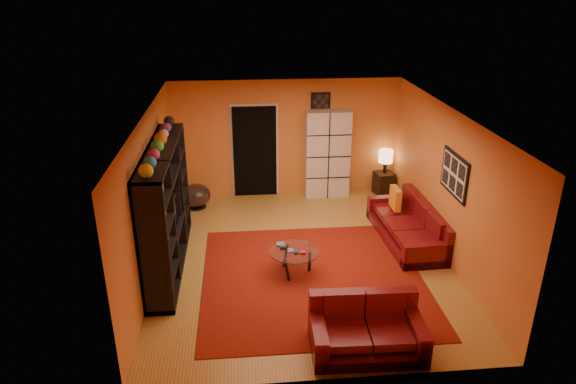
{
  "coord_description": "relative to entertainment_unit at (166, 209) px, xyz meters",
  "views": [
    {
      "loc": [
        -0.99,
        -7.88,
        4.59
      ],
      "look_at": [
        -0.23,
        0.1,
        1.23
      ],
      "focal_mm": 32.0,
      "sensor_mm": 36.0,
      "label": 1
    }
  ],
  "objects": [
    {
      "name": "wall_left",
      "position": [
        -0.23,
        0.0,
        0.25
      ],
      "size": [
        0.0,
        6.0,
        6.0
      ],
      "primitive_type": "plane",
      "rotation": [
        1.57,
        0.0,
        1.57
      ],
      "color": "orange",
      "rests_on": "floor"
    },
    {
      "name": "tv",
      "position": [
        0.05,
        0.03,
        -0.05
      ],
      "size": [
        0.99,
        0.13,
        0.57
      ],
      "primitive_type": "imported",
      "rotation": [
        0.0,
        0.0,
        1.57
      ],
      "color": "black",
      "rests_on": "entertainment_unit"
    },
    {
      "name": "wall_back",
      "position": [
        2.27,
        3.0,
        0.25
      ],
      "size": [
        6.0,
        0.0,
        6.0
      ],
      "primitive_type": "plane",
      "rotation": [
        1.57,
        0.0,
        0.0
      ],
      "color": "orange",
      "rests_on": "floor"
    },
    {
      "name": "throw_pillow",
      "position": [
        4.22,
        1.02,
        -0.42
      ],
      "size": [
        0.12,
        0.42,
        0.42
      ],
      "primitive_type": "cube",
      "color": "orange",
      "rests_on": "sofa"
    },
    {
      "name": "coffee_table",
      "position": [
        2.09,
        -0.5,
        -0.67
      ],
      "size": [
        0.84,
        0.84,
        0.42
      ],
      "rotation": [
        0.0,
        0.0,
        -0.04
      ],
      "color": "silver",
      "rests_on": "floor"
    },
    {
      "name": "loveseat",
      "position": [
        2.85,
        -2.42,
        -0.76
      ],
      "size": [
        1.5,
        0.93,
        0.85
      ],
      "rotation": [
        0.0,
        0.0,
        1.54
      ],
      "color": "#540B11",
      "rests_on": "rug"
    },
    {
      "name": "table_lamp",
      "position": [
        4.49,
        2.75,
        -0.17
      ],
      "size": [
        0.32,
        0.32,
        0.54
      ],
      "color": "black",
      "rests_on": "side_table"
    },
    {
      "name": "rug",
      "position": [
        2.38,
        -0.7,
        -1.04
      ],
      "size": [
        3.6,
        3.6,
        0.01
      ],
      "primitive_type": "cube",
      "color": "#63130B",
      "rests_on": "floor"
    },
    {
      "name": "side_table",
      "position": [
        4.49,
        2.75,
        -0.8
      ],
      "size": [
        0.47,
        0.47,
        0.5
      ],
      "primitive_type": "cube",
      "rotation": [
        0.0,
        0.0,
        0.2
      ],
      "color": "black",
      "rests_on": "floor"
    },
    {
      "name": "wall_front",
      "position": [
        2.27,
        -3.0,
        0.25
      ],
      "size": [
        6.0,
        0.0,
        6.0
      ],
      "primitive_type": "plane",
      "rotation": [
        -1.57,
        0.0,
        0.0
      ],
      "color": "orange",
      "rests_on": "floor"
    },
    {
      "name": "floor",
      "position": [
        2.27,
        0.0,
        -1.05
      ],
      "size": [
        6.0,
        6.0,
        0.0
      ],
      "primitive_type": "plane",
      "color": "olive",
      "rests_on": "ground"
    },
    {
      "name": "doorway",
      "position": [
        1.57,
        2.96,
        -0.03
      ],
      "size": [
        0.95,
        0.1,
        2.04
      ],
      "primitive_type": "cube",
      "color": "black",
      "rests_on": "floor"
    },
    {
      "name": "storage_cabinet",
      "position": [
        3.17,
        2.8,
        -0.07
      ],
      "size": [
        0.98,
        0.44,
        1.95
      ],
      "primitive_type": "cube",
      "rotation": [
        0.0,
        0.0,
        0.01
      ],
      "color": "silver",
      "rests_on": "floor"
    },
    {
      "name": "wall_art_back",
      "position": [
        3.02,
        2.98,
        1.0
      ],
      "size": [
        0.42,
        0.03,
        0.52
      ],
      "primitive_type": "cube",
      "color": "black",
      "rests_on": "wall_back"
    },
    {
      "name": "ceiling",
      "position": [
        2.27,
        0.0,
        1.55
      ],
      "size": [
        6.0,
        6.0,
        0.0
      ],
      "primitive_type": "plane",
      "rotation": [
        3.14,
        0.0,
        0.0
      ],
      "color": "white",
      "rests_on": "wall_back"
    },
    {
      "name": "sofa",
      "position": [
        4.41,
        0.49,
        -0.77
      ],
      "size": [
        1.02,
        2.27,
        0.85
      ],
      "rotation": [
        0.0,
        0.0,
        0.05
      ],
      "color": "#540B11",
      "rests_on": "rug"
    },
    {
      "name": "entertainment_unit",
      "position": [
        0.0,
        0.0,
        0.0
      ],
      "size": [
        0.45,
        3.0,
        2.1
      ],
      "primitive_type": "cube",
      "color": "black",
      "rests_on": "floor"
    },
    {
      "name": "wall_right",
      "position": [
        4.78,
        0.0,
        0.25
      ],
      "size": [
        0.0,
        6.0,
        6.0
      ],
      "primitive_type": "plane",
      "rotation": [
        1.57,
        0.0,
        -1.57
      ],
      "color": "orange",
      "rests_on": "floor"
    },
    {
      "name": "wall_art_right",
      "position": [
        4.75,
        -0.3,
        0.55
      ],
      "size": [
        0.03,
        1.0,
        0.7
      ],
      "primitive_type": "cube",
      "color": "black",
      "rests_on": "wall_right"
    },
    {
      "name": "bowl_chair",
      "position": [
        0.27,
        2.35,
        -0.77
      ],
      "size": [
        0.64,
        0.64,
        0.52
      ],
      "color": "black",
      "rests_on": "floor"
    }
  ]
}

